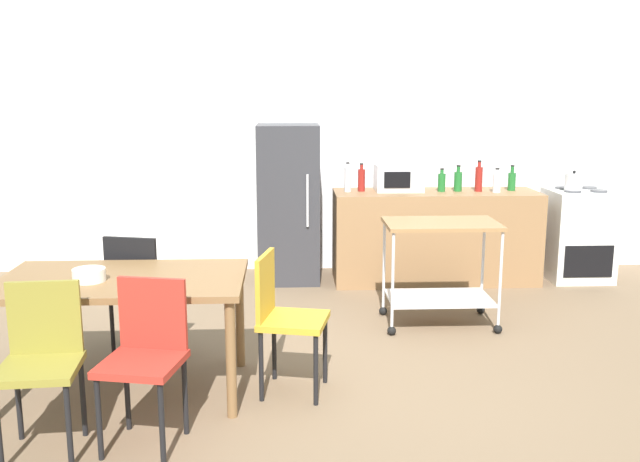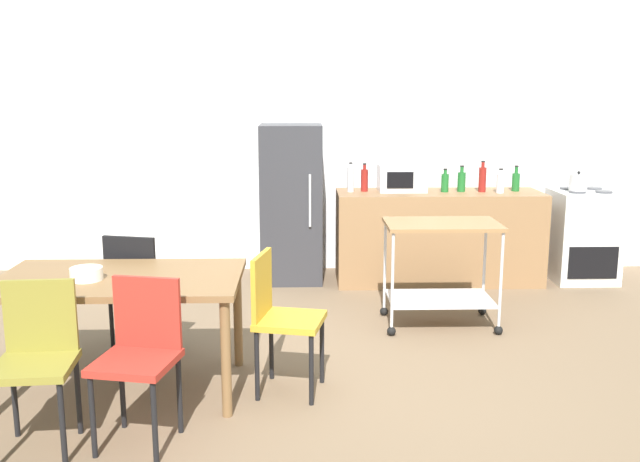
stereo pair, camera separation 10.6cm
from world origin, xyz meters
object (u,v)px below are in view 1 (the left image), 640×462
Objects in this scene: chair_black at (139,285)px; bottle_soy_sauce at (361,180)px; microwave at (399,178)px; bottle_soda at (458,181)px; kitchen_cart at (440,256)px; bottle_sparkling_water at (497,182)px; kettle at (574,182)px; refrigerator at (288,204)px; stove_oven at (578,235)px; bottle_hot_sauce at (442,182)px; bottle_vinegar at (479,178)px; chair_olive at (42,355)px; chair_mustard at (284,313)px; dining_table at (123,290)px; chair_red at (146,351)px; fruit_bowl at (89,275)px; bottle_olive_oil at (348,179)px; bottle_wine at (512,181)px.

bottle_soy_sauce is at bearing -119.14° from chair_black.
bottle_soda is (0.58, -0.05, -0.03)m from microwave.
bottle_sparkling_water reaches higher than kitchen_cart.
bottle_sparkling_water reaches higher than kettle.
stove_oven is at bearing -1.60° from refrigerator.
bottle_hot_sauce is 0.37m from bottle_vinegar.
chair_olive is 4.43m from bottle_soda.
chair_mustard is 3.71× the size of kettle.
chair_red is (0.26, -0.65, -0.15)m from dining_table.
chair_mustard is 3.79m from kettle.
bottle_vinegar is (2.90, 2.53, 0.36)m from dining_table.
chair_black reaches higher than fruit_bowl.
bottle_soda is (1.09, -0.01, -0.02)m from bottle_olive_oil.
bottle_olive_oil is at bearing 79.12° from chair_red.
chair_black is at bearing 79.13° from fruit_bowl.
bottle_sparkling_water reaches higher than dining_table.
chair_black is at bearing -154.27° from stove_oven.
chair_mustard is 3.03m from bottle_hot_sauce.
bottle_vinegar is at bearing -172.72° from bottle_wine.
bottle_vinegar reaches higher than bottle_olive_oil.
microwave is 1.12m from bottle_wine.
bottle_sparkling_water is (0.52, -0.09, 0.00)m from bottle_hot_sauce.
kitchen_cart is (1.25, 1.24, 0.05)m from chair_mustard.
bottle_vinegar reaches higher than bottle_soy_sauce.
chair_black is at bearing 75.82° from chair_olive.
refrigerator is (1.03, 2.63, 0.10)m from dining_table.
stove_oven is at bearing 38.63° from kitchen_cart.
refrigerator is at bearing 177.19° from bottle_soda.
bottle_sparkling_water is at bearing -28.17° from bottle_vinegar.
chair_mustard and chair_olive have the same top height.
chair_mustard is 3.76× the size of bottle_sparkling_water.
fruit_bowl is at bearing 104.67° from chair_mustard.
chair_red is 0.97× the size of stove_oven.
chair_black is at bearing -166.08° from kitchen_cart.
bottle_vinegar reaches higher than microwave.
microwave is at bearing 1.97° from bottle_soy_sauce.
microwave reaches higher than chair_mustard.
bottle_olive_oil is at bearing 179.73° from stove_oven.
bottle_olive_oil is at bearing -175.07° from microwave.
bottle_wine reaches higher than dining_table.
chair_mustard is at bearing -120.87° from bottle_hot_sauce.
chair_red is 3.54× the size of bottle_wine.
bottle_soda is at bearing -2.55° from bottle_soy_sauce.
chair_mustard reaches higher than fruit_bowl.
bottle_soy_sauce reaches higher than kitchen_cart.
stove_oven is 3.59× the size of bottle_soda.
dining_table is 1.65× the size of kitchen_cart.
dining_table is at bearing 100.24° from chair_mustard.
bottle_vinegar is at bearing 151.83° from bottle_sparkling_water.
bottle_soda reaches higher than chair_red.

